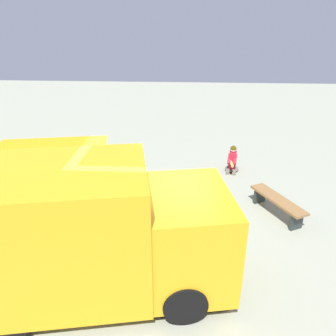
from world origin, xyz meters
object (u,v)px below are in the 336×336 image
object	(u,v)px
person_customer	(232,162)
planter_flowering_near	(127,159)
planter_flowering_far	(60,161)
food_truck	(84,237)
plaza_bench	(278,202)

from	to	relation	value
person_customer	planter_flowering_near	world-z (taller)	person_customer
person_customer	planter_flowering_far	bearing A→B (deg)	-86.81
food_truck	planter_flowering_far	xyz separation A→B (m)	(-5.12, -2.37, -0.84)
planter_flowering_far	plaza_bench	world-z (taller)	planter_flowering_far
person_customer	planter_flowering_far	size ratio (longest dim) A/B	1.22
food_truck	planter_flowering_far	distance (m)	5.70
food_truck	person_customer	size ratio (longest dim) A/B	5.88
plaza_bench	person_customer	bearing A→B (deg)	-162.24
food_truck	planter_flowering_near	xyz separation A→B (m)	(-5.50, -0.25, -0.89)
plaza_bench	planter_flowering_near	bearing A→B (deg)	-121.85
person_customer	planter_flowering_far	xyz separation A→B (m)	(0.31, -5.61, 0.02)
plaza_bench	food_truck	bearing A→B (deg)	-55.39
food_truck	planter_flowering_far	bearing A→B (deg)	-155.14
food_truck	planter_flowering_near	bearing A→B (deg)	-177.35
person_customer	plaza_bench	size ratio (longest dim) A/B	0.51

